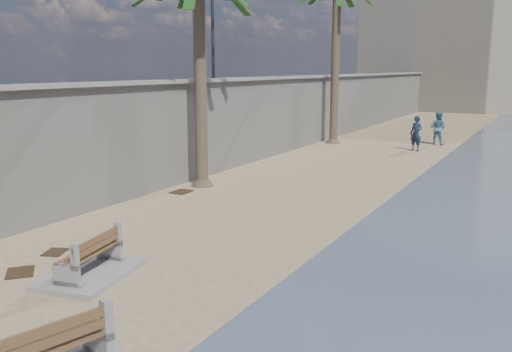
% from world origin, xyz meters
% --- Properties ---
extents(ground_plane, '(140.00, 140.00, 0.00)m').
position_xyz_m(ground_plane, '(0.00, 0.00, 0.00)').
color(ground_plane, tan).
extents(seawall, '(0.45, 70.00, 3.50)m').
position_xyz_m(seawall, '(-5.20, 20.00, 1.75)').
color(seawall, gray).
rests_on(seawall, ground_plane).
extents(wall_cap, '(0.80, 70.00, 0.12)m').
position_xyz_m(wall_cap, '(-5.20, 20.00, 3.55)').
color(wall_cap, gray).
rests_on(wall_cap, seawall).
extents(end_building, '(18.00, 12.00, 14.00)m').
position_xyz_m(end_building, '(-2.00, 52.00, 7.00)').
color(end_building, '#B7AA93').
rests_on(end_building, ground_plane).
extents(bench_far, '(1.74, 2.23, 0.83)m').
position_xyz_m(bench_far, '(-1.36, 1.91, 0.36)').
color(bench_far, gray).
rests_on(bench_far, ground_plane).
extents(person_a, '(0.83, 0.70, 1.97)m').
position_xyz_m(person_a, '(0.38, 21.52, 0.98)').
color(person_a, '#15243C').
rests_on(person_a, ground_plane).
extents(person_b, '(1.06, 0.90, 1.93)m').
position_xyz_m(person_b, '(0.85, 24.39, 0.97)').
color(person_b, teal).
rests_on(person_b, ground_plane).
extents(debris_b, '(0.82, 0.81, 0.03)m').
position_xyz_m(debris_b, '(-2.74, 1.37, 0.01)').
color(debris_b, '#382616').
rests_on(debris_b, ground_plane).
extents(debris_c, '(0.54, 0.68, 0.03)m').
position_xyz_m(debris_c, '(-4.23, 8.68, 0.01)').
color(debris_c, '#382616').
rests_on(debris_c, ground_plane).
extents(debris_d, '(0.59, 0.65, 0.03)m').
position_xyz_m(debris_d, '(-3.10, 2.55, 0.01)').
color(debris_d, '#382616').
rests_on(debris_d, ground_plane).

